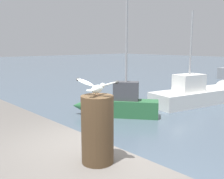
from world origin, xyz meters
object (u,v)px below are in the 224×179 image
mooring_post (97,129)px  seagull (97,87)px  boat_green (116,104)px  boat_white (206,93)px

mooring_post → seagull: (-0.00, 0.00, 0.55)m
mooring_post → boat_green: bearing=134.4°
seagull → boat_white: boat_white is taller
mooring_post → boat_green: boat_green is taller
mooring_post → boat_white: bearing=110.2°
seagull → boat_green: size_ratio=0.13×
boat_white → boat_green: bearing=-102.4°
mooring_post → seagull: bearing=108.3°
mooring_post → boat_green: size_ratio=0.19×
boat_green → boat_white: boat_green is taller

